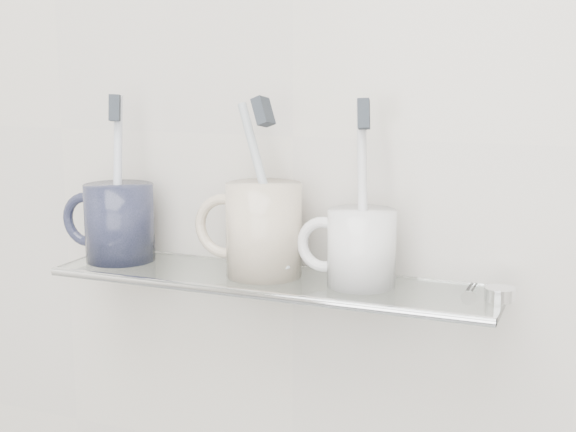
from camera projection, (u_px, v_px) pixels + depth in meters
The scene contains 18 objects.
wall_back at pixel (293, 136), 0.91m from camera, with size 2.50×2.50×0.00m, color beige.
shelf_glass at pixel (272, 281), 0.88m from camera, with size 0.50×0.12×0.01m, color silver.
shelf_rail at pixel (251, 294), 0.83m from camera, with size 0.01×0.01×0.50m, color silver.
bracket_left at pixel (133, 263), 1.01m from camera, with size 0.02×0.02×0.03m, color silver.
bracket_right at pixel (471, 299), 0.85m from camera, with size 0.02×0.02×0.03m, color silver.
mug_left at pixel (120, 222), 0.95m from camera, with size 0.08×0.08×0.09m, color black.
mug_left_handle at pixel (87, 220), 0.97m from camera, with size 0.07×0.07×0.01m, color black.
toothbrush_left at pixel (118, 176), 0.94m from camera, with size 0.01×0.01×0.19m, color silver.
bristles_left at pixel (115, 108), 0.93m from camera, with size 0.01×0.02×0.03m, color #272D34.
mug_center at pixel (264, 230), 0.88m from camera, with size 0.08×0.08×0.10m, color beige.
mug_center_handle at pixel (225, 226), 0.90m from camera, with size 0.07×0.07×0.01m, color beige.
toothbrush_center at pixel (264, 185), 0.87m from camera, with size 0.01×0.01×0.19m, color #95A4A9.
bristles_center at pixel (263, 112), 0.86m from camera, with size 0.01×0.02×0.03m, color #272D34.
mug_right at pixel (361, 248), 0.84m from camera, with size 0.07×0.07×0.08m, color white.
mug_right_handle at pixel (324, 245), 0.86m from camera, with size 0.06×0.06×0.01m, color white.
toothbrush_right at pixel (362, 191), 0.83m from camera, with size 0.01×0.01×0.19m, color silver.
bristles_right at pixel (364, 114), 0.82m from camera, with size 0.01×0.02×0.03m, color #272D34.
chrome_cap at pixel (500, 294), 0.80m from camera, with size 0.03×0.03×0.01m, color silver.
Camera 1 is at (0.34, 0.25, 1.33)m, focal length 50.00 mm.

